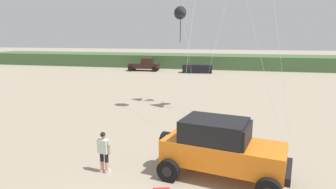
{
  "coord_description": "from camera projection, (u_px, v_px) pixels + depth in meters",
  "views": [
    {
      "loc": [
        2.49,
        -6.81,
        5.27
      ],
      "look_at": [
        -0.09,
        4.29,
        2.98
      ],
      "focal_mm": 31.26,
      "sensor_mm": 36.0,
      "label": 1
    }
  ],
  "objects": [
    {
      "name": "kite_pink_ribbon",
      "position": [
        183.0,
        14.0,
        21.58
      ],
      "size": [
        2.1,
        1.78,
        7.51
      ],
      "color": "black",
      "rests_on": "ground_plane"
    },
    {
      "name": "distant_pickup",
      "position": [
        145.0,
        65.0,
        44.8
      ],
      "size": [
        4.72,
        2.65,
        1.98
      ],
      "color": "black",
      "rests_on": "ground_plane"
    },
    {
      "name": "distant_sedan",
      "position": [
        197.0,
        69.0,
        42.4
      ],
      "size": [
        4.35,
        2.11,
        1.2
      ],
      "primitive_type": "cube",
      "rotation": [
        0.0,
        0.0,
        0.1
      ],
      "color": "black",
      "rests_on": "ground_plane"
    },
    {
      "name": "dune_ridge",
      "position": [
        226.0,
        61.0,
        49.35
      ],
      "size": [
        90.0,
        8.33,
        2.1
      ],
      "primitive_type": "cube",
      "color": "#426038",
      "rests_on": "ground_plane"
    },
    {
      "name": "person_watching",
      "position": [
        104.0,
        150.0,
        11.31
      ],
      "size": [
        0.61,
        0.36,
        1.67
      ],
      "color": "tan",
      "rests_on": "ground_plane"
    },
    {
      "name": "jeep",
      "position": [
        221.0,
        148.0,
        10.82
      ],
      "size": [
        5.01,
        3.17,
        2.26
      ],
      "color": "orange",
      "rests_on": "ground_plane"
    }
  ]
}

